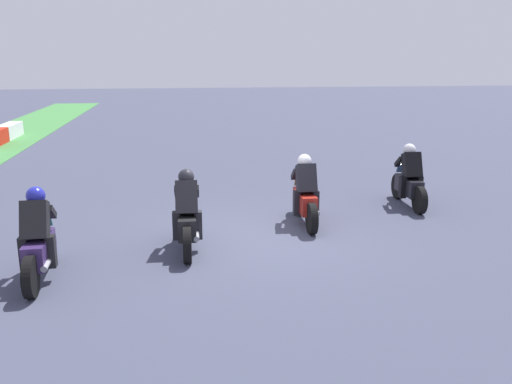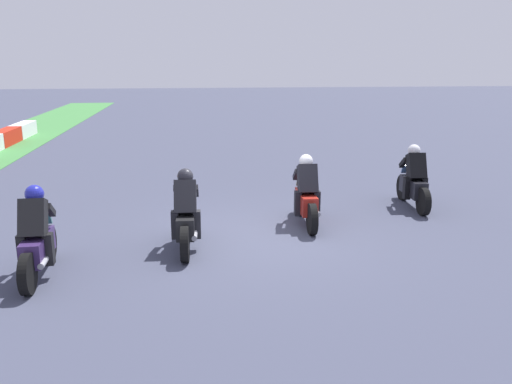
{
  "view_description": "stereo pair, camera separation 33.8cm",
  "coord_description": "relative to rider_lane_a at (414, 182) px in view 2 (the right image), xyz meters",
  "views": [
    {
      "loc": [
        -9.98,
        1.62,
        3.45
      ],
      "look_at": [
        0.16,
        -0.0,
        0.9
      ],
      "focal_mm": 37.35,
      "sensor_mm": 36.0,
      "label": 1
    },
    {
      "loc": [
        -10.03,
        1.29,
        3.45
      ],
      "look_at": [
        0.16,
        -0.0,
        0.9
      ],
      "focal_mm": 37.35,
      "sensor_mm": 36.0,
      "label": 2
    }
  ],
  "objects": [
    {
      "name": "rider_lane_a",
      "position": [
        0.0,
        0.0,
        0.0
      ],
      "size": [
        2.04,
        0.55,
        1.51
      ],
      "rotation": [
        0.0,
        0.0,
        -0.06
      ],
      "color": "black",
      "rests_on": "ground_plane"
    },
    {
      "name": "rider_lane_d",
      "position": [
        -3.28,
        7.79,
        0.0
      ],
      "size": [
        2.04,
        0.54,
        1.51
      ],
      "rotation": [
        0.0,
        0.0,
        0.02
      ],
      "color": "black",
      "rests_on": "ground_plane"
    },
    {
      "name": "ground_plane",
      "position": [
        -1.79,
        4.02,
        -0.62
      ],
      "size": [
        120.0,
        120.0,
        0.0
      ],
      "primitive_type": "plane",
      "color": "#3D4154"
    },
    {
      "name": "rider_lane_b",
      "position": [
        -1.02,
        2.85,
        0.0
      ],
      "size": [
        2.04,
        0.55,
        1.51
      ],
      "rotation": [
        0.0,
        0.0,
        -0.04
      ],
      "color": "black",
      "rests_on": "ground_plane"
    },
    {
      "name": "rider_lane_c",
      "position": [
        -2.23,
        5.4,
        0.0
      ],
      "size": [
        2.04,
        0.55,
        1.51
      ],
      "rotation": [
        0.0,
        0.0,
        -0.05
      ],
      "color": "black",
      "rests_on": "ground_plane"
    }
  ]
}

